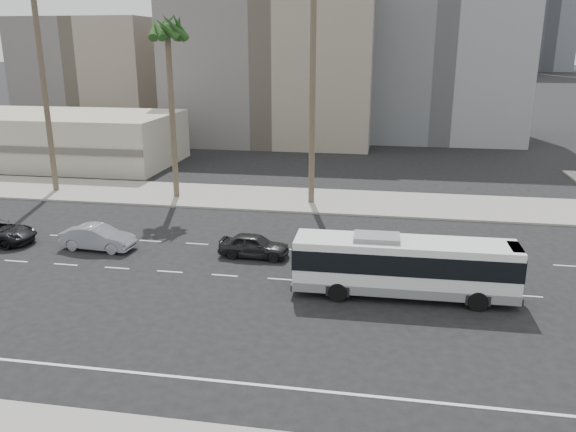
% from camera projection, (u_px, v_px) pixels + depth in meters
% --- Properties ---
extents(ground, '(700.00, 700.00, 0.00)m').
position_uv_depth(ground, '(340.00, 284.00, 28.87)').
color(ground, black).
rests_on(ground, ground).
extents(sidewalk_north, '(120.00, 7.00, 0.15)m').
position_uv_depth(sidewalk_north, '(357.00, 202.00, 43.48)').
color(sidewalk_north, gray).
rests_on(sidewalk_north, ground).
extents(commercial_low, '(22.00, 12.16, 5.00)m').
position_uv_depth(commercial_low, '(65.00, 139.00, 57.60)').
color(commercial_low, '#B6AF99').
rests_on(commercial_low, ground).
extents(midrise_beige_west, '(24.00, 18.00, 18.00)m').
position_uv_depth(midrise_beige_west, '(276.00, 66.00, 70.72)').
color(midrise_beige_west, slate).
rests_on(midrise_beige_west, ground).
extents(midrise_gray_center, '(20.00, 20.00, 26.00)m').
position_uv_depth(midrise_gray_center, '(440.00, 33.00, 72.91)').
color(midrise_gray_center, slate).
rests_on(midrise_gray_center, ground).
extents(midrise_beige_far, '(18.00, 16.00, 15.00)m').
position_uv_depth(midrise_beige_far, '(100.00, 75.00, 80.14)').
color(midrise_beige_far, slate).
rests_on(midrise_beige_far, ground).
extents(highrise_far, '(22.00, 22.00, 60.00)m').
position_uv_depth(highrise_far, '(549.00, 1.00, 254.18)').
color(highrise_far, '#4F545C').
rests_on(highrise_far, ground).
extents(city_bus, '(10.44, 2.55, 2.99)m').
position_uv_depth(city_bus, '(404.00, 265.00, 27.05)').
color(city_bus, white).
rests_on(city_bus, ground).
extents(car_a, '(1.75, 4.04, 1.36)m').
position_uv_depth(car_a, '(254.00, 245.00, 32.34)').
color(car_a, black).
rests_on(car_a, ground).
extents(car_b, '(1.83, 4.44, 1.43)m').
position_uv_depth(car_b, '(98.00, 238.00, 33.53)').
color(car_b, gray).
rests_on(car_b, ground).
extents(palm_mid, '(4.40, 4.40, 13.63)m').
position_uv_depth(palm_mid, '(167.00, 34.00, 41.38)').
color(palm_mid, brown).
rests_on(palm_mid, ground).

